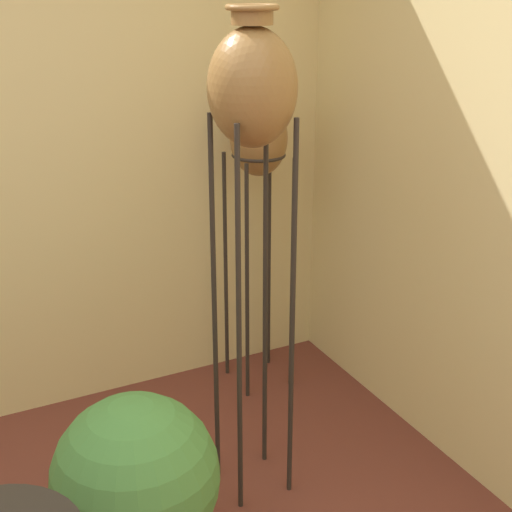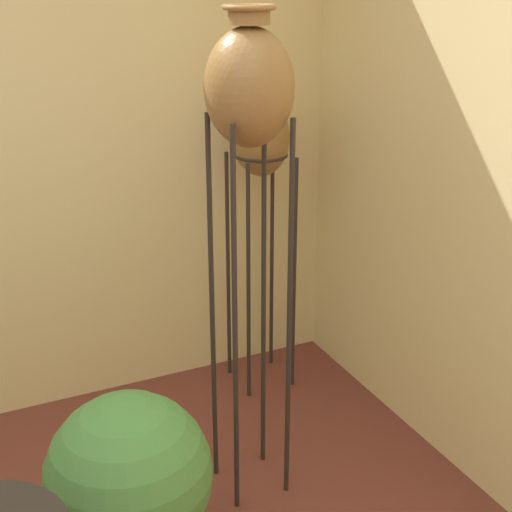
% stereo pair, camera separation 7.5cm
% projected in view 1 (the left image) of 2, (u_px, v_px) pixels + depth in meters
% --- Properties ---
extents(vase_stand_tall, '(0.32, 0.32, 1.93)m').
position_uv_depth(vase_stand_tall, '(252.00, 100.00, 2.47)').
color(vase_stand_tall, '#28231E').
rests_on(vase_stand_tall, ground_plane).
extents(vase_stand_medium, '(0.28, 0.28, 1.56)m').
position_uv_depth(vase_stand_medium, '(259.00, 145.00, 3.38)').
color(vase_stand_medium, '#28231E').
rests_on(vase_stand_medium, ground_plane).
extents(potted_plant, '(0.57, 0.57, 0.75)m').
position_uv_depth(potted_plant, '(137.00, 490.00, 2.39)').
color(potted_plant, olive).
rests_on(potted_plant, ground_plane).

